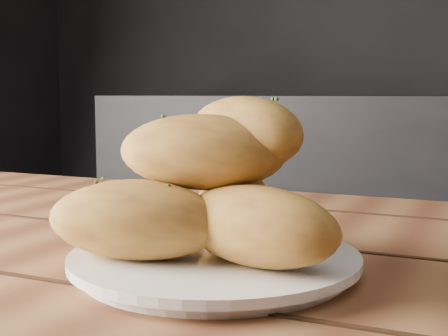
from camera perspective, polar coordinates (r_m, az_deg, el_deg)
plate at (r=0.55m, az=-0.86°, el=-8.57°), size 0.25×0.25×0.02m
bread_rolls at (r=0.54m, az=-2.12°, el=-2.27°), size 0.26×0.23×0.14m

